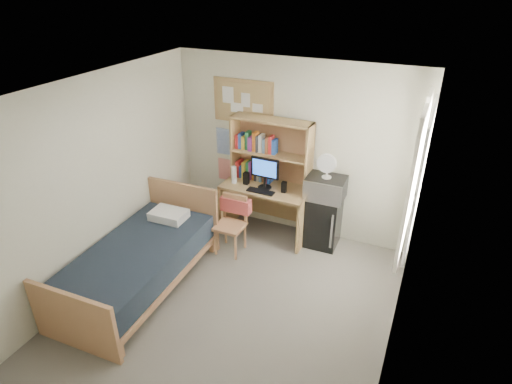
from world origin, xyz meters
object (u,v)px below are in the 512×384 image
at_px(bed, 139,267).
at_px(desk_fan, 327,167).
at_px(mini_fridge, 323,221).
at_px(speaker_left, 246,178).
at_px(monitor, 265,174).
at_px(desk, 266,210).
at_px(desk_chair, 230,226).
at_px(speaker_right, 284,187).
at_px(microwave, 326,188).
at_px(bulletin_board, 243,101).

xyz_separation_m(bed, desk_fan, (1.84, 1.87, 0.95)).
bearing_deg(mini_fridge, speaker_left, -174.46).
bearing_deg(desk_fan, bed, -135.49).
bearing_deg(monitor, mini_fridge, 10.99).
relative_size(desk, speaker_left, 6.96).
relative_size(bed, desk_fan, 6.56).
bearing_deg(mini_fridge, desk_chair, -148.41).
bearing_deg(desk_chair, monitor, 64.39).
xyz_separation_m(mini_fridge, speaker_right, (-0.56, -0.15, 0.50)).
distance_m(mini_fridge, speaker_left, 1.28).
xyz_separation_m(microwave, desk_fan, (0.00, 0.00, 0.32)).
relative_size(desk_chair, speaker_left, 4.58).
bearing_deg(desk, desk_fan, 5.77).
bearing_deg(monitor, speaker_right, -0.00).
relative_size(mini_fridge, speaker_right, 4.82).
bearing_deg(microwave, mini_fridge, 90.00).
distance_m(desk, bed, 2.05).
height_order(desk_chair, speaker_left, speaker_left).
height_order(bulletin_board, microwave, bulletin_board).
xyz_separation_m(desk, bed, (-0.97, -1.80, -0.11)).
bearing_deg(speaker_left, mini_fridge, 8.19).
height_order(mini_fridge, speaker_right, speaker_right).
xyz_separation_m(desk_chair, desk_fan, (1.14, 0.71, 0.83)).
distance_m(speaker_left, speaker_right, 0.60).
distance_m(speaker_right, desk_fan, 0.69).
height_order(bed, monitor, monitor).
relative_size(speaker_right, desk_fan, 0.49).
bearing_deg(speaker_left, desk_chair, -85.98).
bearing_deg(microwave, desk, -176.88).
height_order(bed, speaker_left, speaker_left).
bearing_deg(speaker_right, microwave, 14.69).
relative_size(desk, microwave, 2.41).
relative_size(speaker_left, microwave, 0.35).
bearing_deg(microwave, bulletin_board, 168.20).
height_order(desk, microwave, microwave).
bearing_deg(desk, desk_chair, -111.55).
bearing_deg(desk_fan, speaker_left, -175.44).
xyz_separation_m(monitor, microwave, (0.86, 0.12, -0.09)).
height_order(bulletin_board, desk, bulletin_board).
distance_m(bed, speaker_left, 1.97).
bearing_deg(bed, microwave, 43.84).
distance_m(mini_fridge, bed, 2.63).
relative_size(bed, microwave, 4.04).
relative_size(monitor, speaker_left, 2.40).
relative_size(mini_fridge, speaker_left, 4.21).
bearing_deg(bulletin_board, mini_fridge, -10.06).
bearing_deg(bed, mini_fridge, 44.15).
height_order(mini_fridge, monitor, monitor).
relative_size(speaker_left, desk_fan, 0.56).
distance_m(bulletin_board, speaker_left, 1.11).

